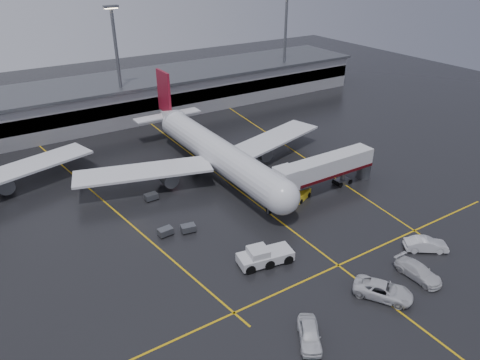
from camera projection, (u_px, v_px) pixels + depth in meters
ground at (244, 194)px, 73.18m from camera, size 220.00×220.00×0.00m
apron_line_centre at (244, 194)px, 73.17m from camera, size 0.25×90.00×0.02m
apron_line_stop at (338, 265)px, 56.69m from camera, size 60.00×0.25×0.02m
apron_line_left at (104, 201)px, 71.13m from camera, size 9.99×69.35×0.02m
apron_line_right at (292, 150)px, 89.26m from camera, size 7.57×69.64×0.02m
terminal at (135, 96)px, 107.12m from camera, size 122.00×19.00×8.60m
light_mast_mid at (117, 60)px, 95.63m from camera, size 3.00×1.20×25.45m
light_mast_right at (285, 40)px, 117.10m from camera, size 3.00×1.20×25.45m
main_airliner at (214, 150)px, 78.52m from camera, size 48.80×45.60×14.10m
jet_bridge at (326, 169)px, 72.54m from camera, size 19.90×3.40×6.05m
pushback_tractor at (264, 256)px, 56.71m from camera, size 7.41×4.12×2.51m
belt_loader at (301, 195)px, 71.59m from camera, size 4.37×3.10×2.55m
service_van_a at (383, 290)px, 51.19m from camera, size 6.16×7.26×1.85m
service_van_b at (418, 271)px, 54.27m from camera, size 2.52×6.05×1.75m
service_van_c at (426, 244)px, 59.14m from camera, size 5.67×4.78×1.83m
service_van_d at (309, 334)px, 45.41m from camera, size 4.66×5.58×1.80m
baggage_cart_a at (188, 228)px, 63.13m from camera, size 2.20×1.63×1.12m
baggage_cart_b at (165, 231)px, 62.39m from camera, size 2.09×1.44×1.12m
baggage_cart_c at (151, 197)px, 71.17m from camera, size 2.05×1.38×1.12m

